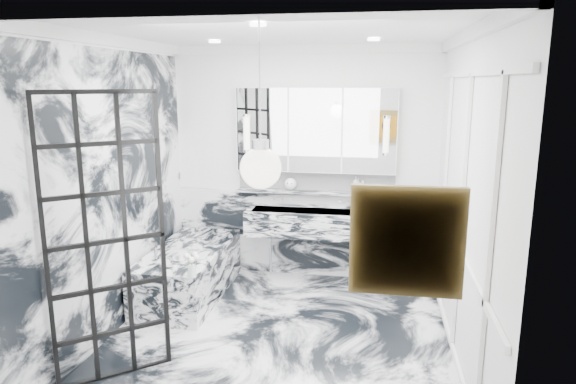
% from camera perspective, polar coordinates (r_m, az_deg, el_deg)
% --- Properties ---
extents(floor, '(3.60, 3.60, 0.00)m').
position_cam_1_polar(floor, '(5.01, -1.33, -16.26)').
color(floor, silver).
rests_on(floor, ground).
extents(ceiling, '(3.60, 3.60, 0.00)m').
position_cam_1_polar(ceiling, '(4.42, -1.52, 17.57)').
color(ceiling, white).
rests_on(ceiling, wall_back).
extents(wall_back, '(3.60, 0.00, 3.60)m').
position_cam_1_polar(wall_back, '(6.26, 1.77, 3.13)').
color(wall_back, white).
rests_on(wall_back, floor).
extents(wall_front, '(3.60, 0.00, 3.60)m').
position_cam_1_polar(wall_front, '(2.84, -8.53, -8.29)').
color(wall_front, white).
rests_on(wall_front, floor).
extents(wall_left, '(0.00, 3.60, 3.60)m').
position_cam_1_polar(wall_left, '(5.06, -19.48, 0.27)').
color(wall_left, white).
rests_on(wall_left, floor).
extents(wall_right, '(0.00, 3.60, 3.60)m').
position_cam_1_polar(wall_right, '(4.49, 19.04, -1.16)').
color(wall_right, white).
rests_on(wall_right, floor).
extents(marble_clad_back, '(3.18, 0.05, 1.05)m').
position_cam_1_polar(marble_clad_back, '(6.43, 1.69, -4.63)').
color(marble_clad_back, silver).
rests_on(marble_clad_back, floor).
extents(marble_clad_left, '(0.02, 3.56, 2.68)m').
position_cam_1_polar(marble_clad_left, '(5.07, -19.28, -0.40)').
color(marble_clad_left, silver).
rests_on(marble_clad_left, floor).
extents(panel_molding, '(0.03, 3.40, 2.30)m').
position_cam_1_polar(panel_molding, '(4.51, 18.71, -2.39)').
color(panel_molding, white).
rests_on(panel_molding, floor).
extents(soap_bottle_a, '(0.09, 0.09, 0.19)m').
position_cam_1_polar(soap_bottle_a, '(6.15, 7.52, 0.84)').
color(soap_bottle_a, '#8C5919').
rests_on(soap_bottle_a, ledge).
extents(soap_bottle_b, '(0.09, 0.09, 0.17)m').
position_cam_1_polar(soap_bottle_b, '(6.15, 7.78, 0.73)').
color(soap_bottle_b, '#4C4C51').
rests_on(soap_bottle_b, ledge).
extents(soap_bottle_c, '(0.14, 0.14, 0.15)m').
position_cam_1_polar(soap_bottle_c, '(6.15, 8.28, 0.61)').
color(soap_bottle_c, silver).
rests_on(soap_bottle_c, ledge).
extents(face_pot, '(0.15, 0.15, 0.15)m').
position_cam_1_polar(face_pot, '(6.23, 0.28, 0.91)').
color(face_pot, white).
rests_on(face_pot, ledge).
extents(amber_bottle, '(0.04, 0.04, 0.10)m').
position_cam_1_polar(amber_bottle, '(6.16, 7.74, 0.42)').
color(amber_bottle, '#8C5919').
rests_on(amber_bottle, ledge).
extents(flower_vase, '(0.08, 0.08, 0.12)m').
position_cam_1_polar(flower_vase, '(5.05, -10.60, -8.61)').
color(flower_vase, silver).
rests_on(flower_vase, bathtub).
extents(crittall_door, '(0.71, 0.59, 2.31)m').
position_cam_1_polar(crittall_door, '(4.28, -19.52, -5.23)').
color(crittall_door, black).
rests_on(crittall_door, floor).
extents(artwork, '(0.48, 0.05, 0.48)m').
position_cam_1_polar(artwork, '(2.68, 13.05, -5.37)').
color(artwork, '#C58E14').
rests_on(artwork, wall_front).
extents(pendant_light, '(0.25, 0.25, 0.25)m').
position_cam_1_polar(pendant_light, '(3.08, -3.05, 2.68)').
color(pendant_light, white).
rests_on(pendant_light, ceiling).
extents(trough_sink, '(1.60, 0.45, 0.30)m').
position_cam_1_polar(trough_sink, '(6.14, 2.80, -3.45)').
color(trough_sink, silver).
rests_on(trough_sink, wall_back).
extents(ledge, '(1.90, 0.14, 0.04)m').
position_cam_1_polar(ledge, '(6.22, 3.01, -0.03)').
color(ledge, silver).
rests_on(ledge, wall_back).
extents(subway_tile, '(1.90, 0.03, 0.23)m').
position_cam_1_polar(subway_tile, '(6.25, 3.10, 1.30)').
color(subway_tile, white).
rests_on(subway_tile, wall_back).
extents(mirror_cabinet, '(1.90, 0.16, 1.00)m').
position_cam_1_polar(mirror_cabinet, '(6.11, 3.10, 6.87)').
color(mirror_cabinet, white).
rests_on(mirror_cabinet, wall_back).
extents(sconce_left, '(0.07, 0.07, 0.40)m').
position_cam_1_polar(sconce_left, '(6.17, -4.64, 6.53)').
color(sconce_left, white).
rests_on(sconce_left, mirror_cabinet).
extents(sconce_right, '(0.07, 0.07, 0.40)m').
position_cam_1_polar(sconce_right, '(5.98, 10.86, 6.17)').
color(sconce_right, white).
rests_on(sconce_right, mirror_cabinet).
extents(bathtub, '(0.75, 1.65, 0.55)m').
position_cam_1_polar(bathtub, '(5.98, -10.91, -8.70)').
color(bathtub, silver).
rests_on(bathtub, floor).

